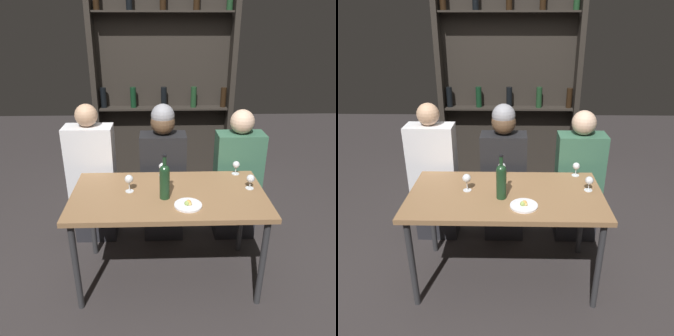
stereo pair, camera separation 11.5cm
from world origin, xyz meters
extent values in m
plane|color=#332D2D|center=(0.00, 0.00, 0.00)|extent=(10.00, 10.00, 0.00)
cube|color=olive|center=(0.00, 0.00, 0.74)|extent=(1.39, 0.73, 0.04)
cylinder|color=#2D2D30|center=(-0.64, -0.30, 0.36)|extent=(0.04, 0.04, 0.72)
cylinder|color=#2D2D30|center=(0.64, -0.30, 0.36)|extent=(0.04, 0.04, 0.72)
cylinder|color=#2D2D30|center=(-0.64, 0.30, 0.36)|extent=(0.04, 0.04, 0.72)
cylinder|color=#2D2D30|center=(0.64, 0.30, 0.36)|extent=(0.04, 0.04, 0.72)
cube|color=#28231E|center=(0.00, 1.84, 1.06)|extent=(1.56, 0.02, 2.13)
cube|color=#28231E|center=(-0.78, 1.73, 1.06)|extent=(0.06, 0.18, 2.13)
cube|color=#28231E|center=(0.78, 1.73, 1.06)|extent=(0.06, 0.18, 2.13)
cube|color=#28231E|center=(0.00, 1.73, 0.95)|extent=(1.48, 0.18, 0.02)
cylinder|color=black|center=(-0.69, 1.74, 1.07)|extent=(0.07, 0.07, 0.23)
cylinder|color=black|center=(-0.35, 1.74, 1.08)|extent=(0.07, 0.07, 0.23)
cylinder|color=black|center=(0.01, 1.74, 1.08)|extent=(0.07, 0.07, 0.23)
cylinder|color=#19381E|center=(0.35, 1.73, 1.08)|extent=(0.07, 0.07, 0.24)
cylinder|color=black|center=(0.70, 1.73, 1.07)|extent=(0.07, 0.07, 0.22)
cube|color=#28231E|center=(0.00, 1.73, 1.98)|extent=(1.48, 0.18, 0.02)
cylinder|color=#19381E|center=(-0.03, -0.07, 0.86)|extent=(0.07, 0.07, 0.21)
sphere|color=#19381E|center=(-0.03, -0.07, 0.97)|extent=(0.07, 0.07, 0.07)
cylinder|color=#19381E|center=(-0.03, -0.07, 1.02)|extent=(0.03, 0.03, 0.10)
cylinder|color=black|center=(-0.03, -0.07, 1.07)|extent=(0.03, 0.03, 0.01)
cylinder|color=silver|center=(-0.04, 0.30, 0.76)|extent=(0.06, 0.06, 0.00)
cylinder|color=silver|center=(-0.04, 0.30, 0.79)|extent=(0.01, 0.01, 0.06)
sphere|color=silver|center=(-0.04, 0.30, 0.83)|extent=(0.06, 0.06, 0.06)
cylinder|color=silver|center=(0.60, 0.06, 0.76)|extent=(0.06, 0.06, 0.00)
cylinder|color=silver|center=(0.60, 0.06, 0.79)|extent=(0.01, 0.01, 0.06)
sphere|color=silver|center=(0.60, 0.06, 0.83)|extent=(0.06, 0.06, 0.06)
cylinder|color=silver|center=(-0.28, 0.04, 0.76)|extent=(0.06, 0.06, 0.00)
cylinder|color=silver|center=(-0.28, 0.04, 0.80)|extent=(0.01, 0.01, 0.08)
sphere|color=silver|center=(-0.28, 0.04, 0.85)|extent=(0.06, 0.06, 0.06)
cylinder|color=silver|center=(0.55, 0.31, 0.76)|extent=(0.06, 0.06, 0.00)
cylinder|color=silver|center=(0.55, 0.31, 0.79)|extent=(0.01, 0.01, 0.06)
sphere|color=silver|center=(0.55, 0.31, 0.84)|extent=(0.06, 0.06, 0.06)
cylinder|color=white|center=(0.13, -0.18, 0.76)|extent=(0.19, 0.19, 0.01)
sphere|color=#99B256|center=(0.12, -0.18, 0.77)|extent=(0.03, 0.03, 0.03)
sphere|color=#99B256|center=(0.12, -0.19, 0.78)|extent=(0.04, 0.04, 0.04)
sphere|color=gold|center=(0.13, -0.18, 0.78)|extent=(0.04, 0.04, 0.04)
sphere|color=#E5BC66|center=(0.14, -0.19, 0.77)|extent=(0.02, 0.02, 0.02)
cube|color=#26262B|center=(-0.65, 0.56, 0.23)|extent=(0.37, 0.22, 0.45)
cube|color=white|center=(-0.65, 0.56, 0.77)|extent=(0.41, 0.22, 0.64)
sphere|color=tan|center=(-0.65, 0.56, 1.18)|extent=(0.19, 0.19, 0.19)
cube|color=#26262B|center=(-0.03, 0.56, 0.23)|extent=(0.35, 0.22, 0.45)
cube|color=black|center=(-0.03, 0.56, 0.73)|extent=(0.39, 0.22, 0.56)
sphere|color=brown|center=(-0.03, 0.56, 1.12)|extent=(0.21, 0.21, 0.21)
sphere|color=gray|center=(-0.03, 0.56, 1.17)|extent=(0.20, 0.20, 0.20)
cube|color=#26262B|center=(0.64, 0.56, 0.23)|extent=(0.37, 0.22, 0.45)
cube|color=#38664C|center=(0.64, 0.56, 0.73)|extent=(0.41, 0.22, 0.56)
sphere|color=beige|center=(0.64, 0.56, 1.12)|extent=(0.20, 0.20, 0.20)
camera|label=1|loc=(-0.07, -2.07, 1.88)|focal=35.00mm
camera|label=2|loc=(0.04, -2.07, 1.88)|focal=35.00mm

